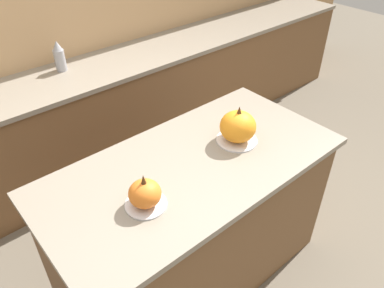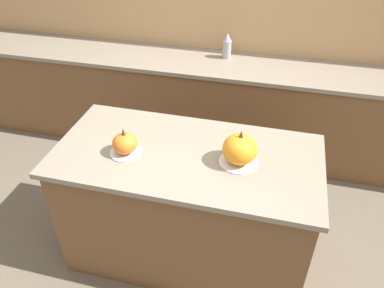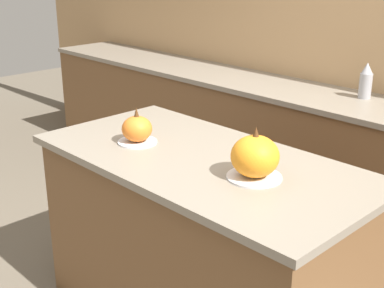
% 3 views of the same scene
% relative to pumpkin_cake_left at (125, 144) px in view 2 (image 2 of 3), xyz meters
% --- Properties ---
extents(ground_plane, '(12.00, 12.00, 0.00)m').
position_rel_pumpkin_cake_left_xyz_m(ground_plane, '(0.35, 0.09, -0.96)').
color(ground_plane, '#665B4C').
extents(wall_back, '(8.00, 0.06, 2.50)m').
position_rel_pumpkin_cake_left_xyz_m(wall_back, '(0.35, 1.77, 0.29)').
color(wall_back, tan).
rests_on(wall_back, ground_plane).
extents(kitchen_island, '(1.60, 0.80, 0.90)m').
position_rel_pumpkin_cake_left_xyz_m(kitchen_island, '(0.35, 0.09, -0.51)').
color(kitchen_island, brown).
rests_on(kitchen_island, ground_plane).
extents(back_counter, '(6.00, 0.60, 0.89)m').
position_rel_pumpkin_cake_left_xyz_m(back_counter, '(0.35, 1.44, -0.52)').
color(back_counter, brown).
rests_on(back_counter, ground_plane).
extents(pumpkin_cake_left, '(0.19, 0.19, 0.18)m').
position_rel_pumpkin_cake_left_xyz_m(pumpkin_cake_left, '(0.00, 0.00, 0.00)').
color(pumpkin_cake_left, silver).
rests_on(pumpkin_cake_left, kitchen_island).
extents(pumpkin_cake_right, '(0.23, 0.23, 0.22)m').
position_rel_pumpkin_cake_left_xyz_m(pumpkin_cake_right, '(0.66, 0.08, 0.02)').
color(pumpkin_cake_right, silver).
rests_on(pumpkin_cake_right, kitchen_island).
extents(bottle_tall, '(0.08, 0.08, 0.23)m').
position_rel_pumpkin_cake_left_xyz_m(bottle_tall, '(0.33, 1.57, 0.04)').
color(bottle_tall, '#99999E').
rests_on(bottle_tall, back_counter).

